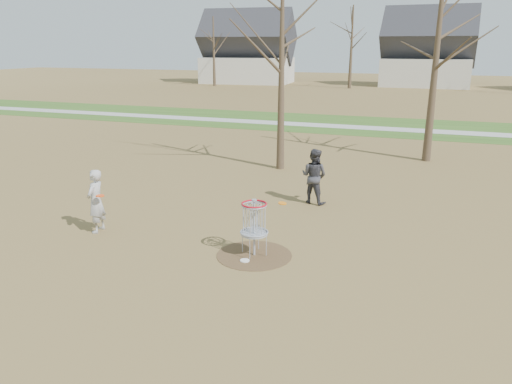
% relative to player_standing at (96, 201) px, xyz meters
% --- Properties ---
extents(ground, '(160.00, 160.00, 0.00)m').
position_rel_player_standing_xyz_m(ground, '(4.46, -0.06, -0.85)').
color(ground, brown).
rests_on(ground, ground).
extents(green_band, '(160.00, 8.00, 0.01)m').
position_rel_player_standing_xyz_m(green_band, '(4.46, 20.94, -0.84)').
color(green_band, '#2D5119').
rests_on(green_band, ground).
extents(footpath, '(160.00, 1.50, 0.01)m').
position_rel_player_standing_xyz_m(footpath, '(4.46, 19.94, -0.83)').
color(footpath, '#9E9E99').
rests_on(footpath, green_band).
extents(dirt_circle, '(1.80, 1.80, 0.01)m').
position_rel_player_standing_xyz_m(dirt_circle, '(4.46, -0.06, -0.84)').
color(dirt_circle, '#47331E').
rests_on(dirt_circle, ground).
extents(player_standing, '(0.47, 0.66, 1.70)m').
position_rel_player_standing_xyz_m(player_standing, '(0.00, 0.00, 0.00)').
color(player_standing, '#AEAEAE').
rests_on(player_standing, ground).
extents(player_throwing, '(0.97, 0.83, 1.74)m').
position_rel_player_standing_xyz_m(player_throwing, '(4.81, 4.43, 0.02)').
color(player_throwing, '#38373D').
rests_on(player_throwing, ground).
extents(disc_grounded, '(0.22, 0.22, 0.02)m').
position_rel_player_standing_xyz_m(disc_grounded, '(4.38, -0.46, -0.83)').
color(disc_grounded, white).
rests_on(disc_grounded, dirt_circle).
extents(discs_in_play, '(4.60, 1.92, 0.27)m').
position_rel_player_standing_xyz_m(discs_in_play, '(2.58, 0.72, 0.10)').
color(discs_in_play, orange).
rests_on(discs_in_play, ground).
extents(disc_golf_basket, '(0.64, 0.64, 1.35)m').
position_rel_player_standing_xyz_m(disc_golf_basket, '(4.46, -0.06, 0.07)').
color(disc_golf_basket, '#9EA3AD').
rests_on(disc_golf_basket, ground).
extents(bare_trees, '(52.62, 44.98, 9.00)m').
position_rel_player_standing_xyz_m(bare_trees, '(6.24, 35.73, 4.50)').
color(bare_trees, '#382B1E').
rests_on(bare_trees, ground).
extents(houses_row, '(56.51, 10.01, 7.26)m').
position_rel_player_standing_xyz_m(houses_row, '(8.78, 52.50, 2.67)').
color(houses_row, silver).
rests_on(houses_row, ground).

